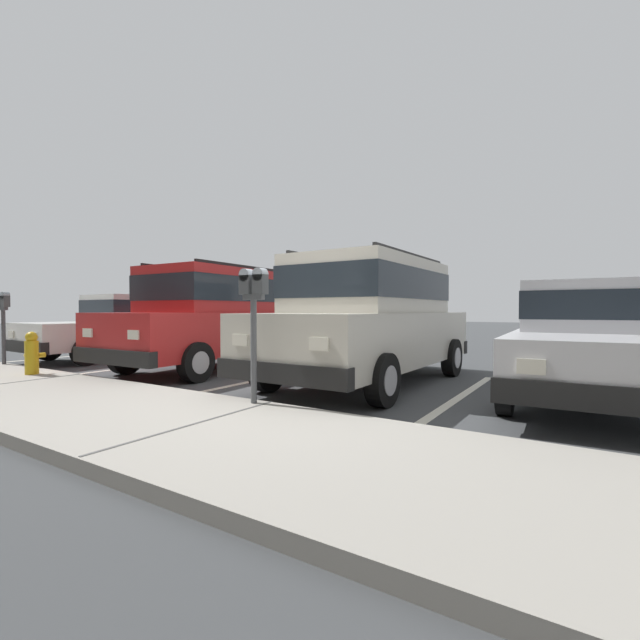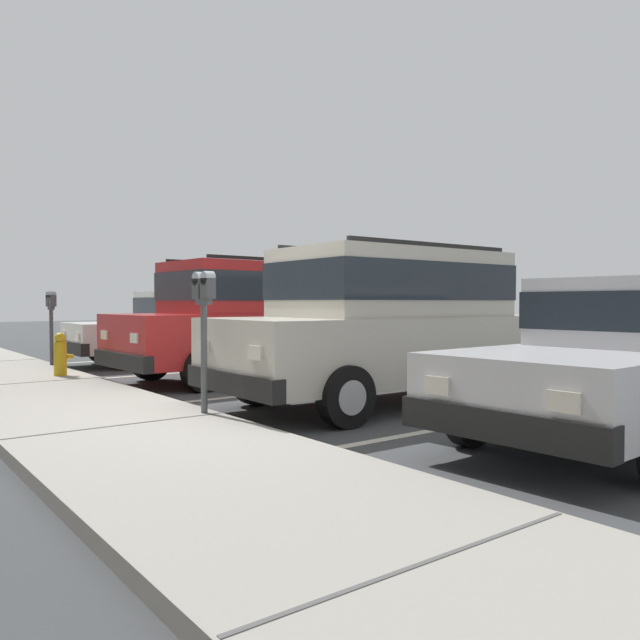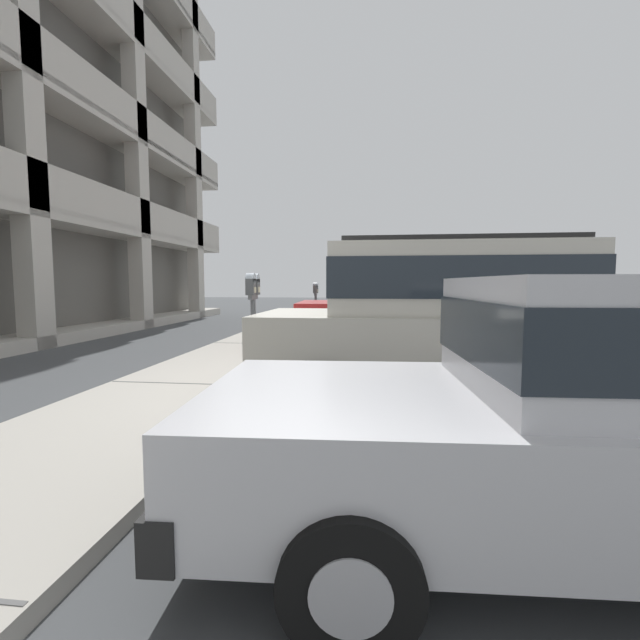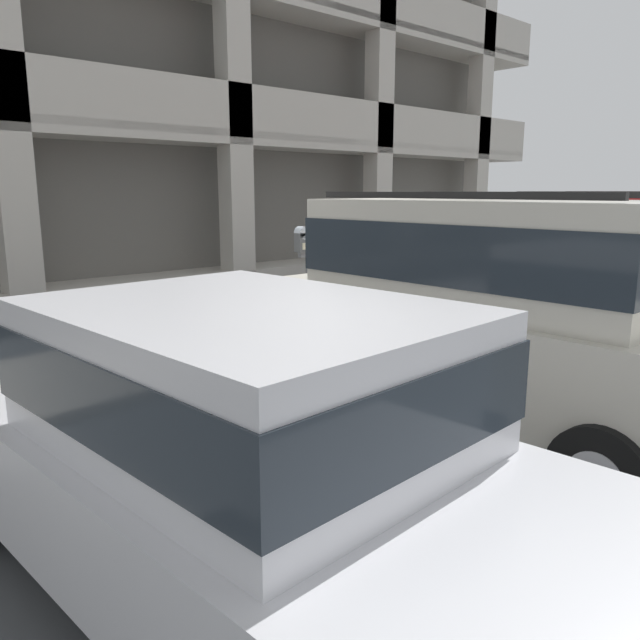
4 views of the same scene
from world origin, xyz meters
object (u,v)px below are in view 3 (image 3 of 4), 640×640
at_px(silver_suv, 448,317).
at_px(blue_coupe, 412,308).
at_px(parking_meter_near, 253,302).
at_px(fire_hydrant, 292,326).
at_px(parking_meter_far, 316,295).
at_px(red_sedan, 615,406).
at_px(dark_hatchback, 416,304).

xyz_separation_m(silver_suv, blue_coupe, (6.75, -0.19, -0.27)).
xyz_separation_m(silver_suv, parking_meter_near, (0.22, 2.56, 0.17)).
bearing_deg(fire_hydrant, parking_meter_far, -10.08).
distance_m(silver_suv, blue_coupe, 6.76).
bearing_deg(red_sedan, fire_hydrant, 20.30).
distance_m(dark_hatchback, fire_hydrant, 3.21).
distance_m(blue_coupe, fire_hydrant, 3.67).
bearing_deg(silver_suv, fire_hydrant, 31.73).
bearing_deg(fire_hydrant, parking_meter_near, -176.25).
bearing_deg(dark_hatchback, blue_coupe, -6.19).
relative_size(parking_meter_near, fire_hydrant, 2.18).
xyz_separation_m(red_sedan, blue_coupe, (9.72, 0.21, 0.00)).
distance_m(dark_hatchback, parking_meter_near, 4.01).
relative_size(red_sedan, dark_hatchback, 0.94).
xyz_separation_m(parking_meter_near, fire_hydrant, (4.53, 0.30, -0.79)).
distance_m(dark_hatchback, parking_meter_far, 4.14).
height_order(silver_suv, red_sedan, silver_suv).
height_order(parking_meter_far, fire_hydrant, parking_meter_far).
xyz_separation_m(silver_suv, red_sedan, (-2.96, -0.40, -0.27)).
relative_size(dark_hatchback, parking_meter_far, 3.45).
height_order(blue_coupe, parking_meter_near, parking_meter_near).
bearing_deg(blue_coupe, silver_suv, -179.97).
bearing_deg(red_sedan, dark_hatchback, 1.45).
xyz_separation_m(silver_suv, parking_meter_far, (6.65, 2.52, 0.08)).
height_order(silver_suv, blue_coupe, silver_suv).
bearing_deg(dark_hatchback, parking_meter_far, 34.55).
bearing_deg(parking_meter_near, fire_hydrant, 3.75).
relative_size(dark_hatchback, blue_coupe, 1.07).
bearing_deg(fire_hydrant, silver_suv, -148.92).
distance_m(parking_meter_near, fire_hydrant, 4.60).
height_order(silver_suv, parking_meter_near, silver_suv).
bearing_deg(red_sedan, silver_suv, 5.09).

